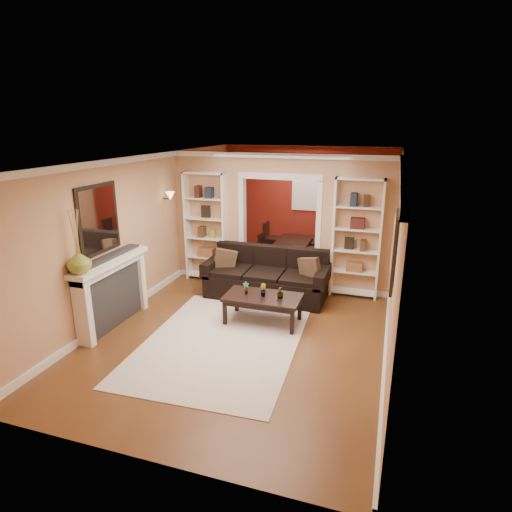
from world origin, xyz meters
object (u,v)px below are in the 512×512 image
(sofa, at_px, (266,274))
(bookshelf_right, at_px, (357,239))
(bookshelf_left, at_px, (206,227))
(dining_table, at_px, (294,251))
(coffee_table, at_px, (263,309))
(fireplace, at_px, (114,293))

(sofa, distance_m, bookshelf_right, 1.84)
(bookshelf_left, relative_size, dining_table, 1.59)
(sofa, xyz_separation_m, bookshelf_right, (1.61, 0.58, 0.69))
(bookshelf_left, distance_m, dining_table, 2.48)
(coffee_table, relative_size, bookshelf_left, 0.55)
(bookshelf_right, relative_size, dining_table, 1.59)
(bookshelf_left, height_order, fireplace, bookshelf_left)
(coffee_table, distance_m, dining_table, 3.46)
(coffee_table, xyz_separation_m, dining_table, (-0.27, 3.45, 0.01))
(bookshelf_right, bearing_deg, bookshelf_left, 180.00)
(sofa, bearing_deg, bookshelf_right, 19.87)
(sofa, xyz_separation_m, coffee_table, (0.27, -1.10, -0.22))
(sofa, height_order, fireplace, fireplace)
(fireplace, bearing_deg, coffee_table, 20.20)
(coffee_table, bearing_deg, bookshelf_left, 135.79)
(dining_table, bearing_deg, fireplace, 154.63)
(bookshelf_right, bearing_deg, coffee_table, -128.46)
(bookshelf_right, distance_m, dining_table, 2.55)
(fireplace, bearing_deg, dining_table, 64.63)
(sofa, distance_m, dining_table, 2.35)
(bookshelf_left, distance_m, fireplace, 2.65)
(sofa, xyz_separation_m, bookshelf_left, (-1.49, 0.58, 0.69))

